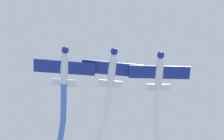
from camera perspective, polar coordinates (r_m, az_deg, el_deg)
airplane_lead at (r=58.28m, az=-5.59°, el=0.36°), size 7.54×5.73×1.86m
airplane_left_wing at (r=58.43m, az=0.01°, el=0.21°), size 7.54×5.71×1.86m
airplane_right_wing at (r=58.62m, az=5.57°, el=-0.23°), size 7.53×5.76×1.86m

